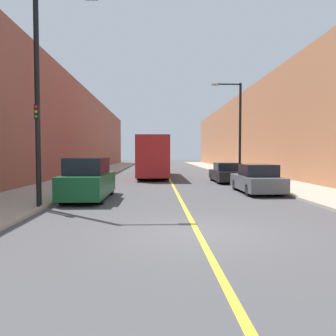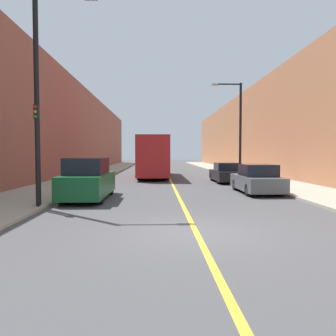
{
  "view_description": "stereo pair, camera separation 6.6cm",
  "coord_description": "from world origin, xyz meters",
  "px_view_note": "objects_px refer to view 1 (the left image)",
  "views": [
    {
      "loc": [
        -1.12,
        -8.83,
        2.15
      ],
      "look_at": [
        -0.37,
        11.93,
        1.22
      ],
      "focal_mm": 35.0,
      "sensor_mm": 36.0,
      "label": 1
    },
    {
      "loc": [
        -1.06,
        -8.83,
        2.15
      ],
      "look_at": [
        -0.37,
        11.93,
        1.22
      ],
      "focal_mm": 35.0,
      "sensor_mm": 36.0,
      "label": 2
    }
  ],
  "objects_px": {
    "street_lamp_right": "(238,124)",
    "bus": "(153,156)",
    "car_right_near": "(257,180)",
    "street_lamp_left": "(42,86)",
    "parked_suv_left": "(89,180)",
    "traffic_light": "(38,151)",
    "car_right_mid": "(227,173)"
  },
  "relations": [
    {
      "from": "bus",
      "to": "traffic_light",
      "type": "height_order",
      "value": "traffic_light"
    },
    {
      "from": "car_right_near",
      "to": "traffic_light",
      "type": "bearing_deg",
      "value": -153.75
    },
    {
      "from": "parked_suv_left",
      "to": "car_right_mid",
      "type": "xyz_separation_m",
      "value": [
        8.36,
        8.64,
        -0.24
      ]
    },
    {
      "from": "bus",
      "to": "street_lamp_left",
      "type": "distance_m",
      "value": 17.53
    },
    {
      "from": "street_lamp_left",
      "to": "car_right_near",
      "type": "bearing_deg",
      "value": 24.79
    },
    {
      "from": "street_lamp_right",
      "to": "bus",
      "type": "bearing_deg",
      "value": 154.88
    },
    {
      "from": "car_right_mid",
      "to": "street_lamp_left",
      "type": "xyz_separation_m",
      "value": [
        -9.6,
        -11.08,
        4.06
      ]
    },
    {
      "from": "bus",
      "to": "street_lamp_right",
      "type": "relative_size",
      "value": 1.47
    },
    {
      "from": "bus",
      "to": "traffic_light",
      "type": "relative_size",
      "value": 2.94
    },
    {
      "from": "parked_suv_left",
      "to": "car_right_mid",
      "type": "height_order",
      "value": "parked_suv_left"
    },
    {
      "from": "car_right_near",
      "to": "bus",
      "type": "bearing_deg",
      "value": 114.99
    },
    {
      "from": "parked_suv_left",
      "to": "street_lamp_right",
      "type": "bearing_deg",
      "value": 48.69
    },
    {
      "from": "car_right_mid",
      "to": "street_lamp_right",
      "type": "height_order",
      "value": "street_lamp_right"
    },
    {
      "from": "parked_suv_left",
      "to": "street_lamp_left",
      "type": "xyz_separation_m",
      "value": [
        -1.23,
        -2.44,
        3.83
      ]
    },
    {
      "from": "car_right_mid",
      "to": "traffic_light",
      "type": "bearing_deg",
      "value": -130.29
    },
    {
      "from": "parked_suv_left",
      "to": "traffic_light",
      "type": "bearing_deg",
      "value": -115.45
    },
    {
      "from": "car_right_near",
      "to": "street_lamp_left",
      "type": "bearing_deg",
      "value": -155.21
    },
    {
      "from": "car_right_near",
      "to": "car_right_mid",
      "type": "xyz_separation_m",
      "value": [
        -0.25,
        6.53,
        -0.04
      ]
    },
    {
      "from": "parked_suv_left",
      "to": "car_right_near",
      "type": "distance_m",
      "value": 8.86
    },
    {
      "from": "parked_suv_left",
      "to": "traffic_light",
      "type": "height_order",
      "value": "traffic_light"
    },
    {
      "from": "street_lamp_left",
      "to": "parked_suv_left",
      "type": "bearing_deg",
      "value": 63.11
    },
    {
      "from": "car_right_mid",
      "to": "traffic_light",
      "type": "relative_size",
      "value": 1.15
    },
    {
      "from": "parked_suv_left",
      "to": "traffic_light",
      "type": "distance_m",
      "value": 3.37
    },
    {
      "from": "street_lamp_left",
      "to": "street_lamp_right",
      "type": "bearing_deg",
      "value": 50.92
    },
    {
      "from": "bus",
      "to": "parked_suv_left",
      "type": "relative_size",
      "value": 2.29
    },
    {
      "from": "parked_suv_left",
      "to": "car_right_near",
      "type": "height_order",
      "value": "parked_suv_left"
    },
    {
      "from": "car_right_mid",
      "to": "street_lamp_right",
      "type": "distance_m",
      "value": 4.79
    },
    {
      "from": "bus",
      "to": "car_right_mid",
      "type": "relative_size",
      "value": 2.56
    },
    {
      "from": "traffic_light",
      "to": "street_lamp_right",
      "type": "bearing_deg",
      "value": 51.41
    },
    {
      "from": "car_right_near",
      "to": "street_lamp_right",
      "type": "distance_m",
      "value": 9.85
    },
    {
      "from": "street_lamp_left",
      "to": "traffic_light",
      "type": "xyz_separation_m",
      "value": [
        -0.09,
        -0.35,
        -2.49
      ]
    },
    {
      "from": "parked_suv_left",
      "to": "street_lamp_right",
      "type": "relative_size",
      "value": 0.64
    }
  ]
}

